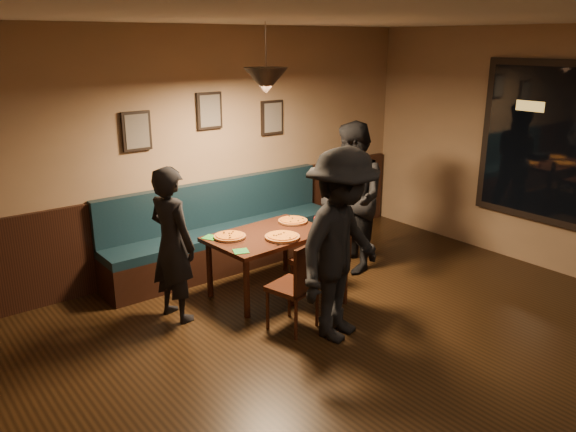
# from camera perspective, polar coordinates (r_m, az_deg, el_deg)

# --- Properties ---
(floor) EXTENTS (7.00, 7.00, 0.00)m
(floor) POSITION_cam_1_polar(r_m,az_deg,el_deg) (4.82, 15.43, -16.46)
(floor) COLOR black
(floor) RESTS_ON ground
(ceiling) EXTENTS (7.00, 7.00, 0.00)m
(ceiling) POSITION_cam_1_polar(r_m,az_deg,el_deg) (4.04, 18.77, 18.87)
(ceiling) COLOR silver
(ceiling) RESTS_ON ground
(wall_back) EXTENTS (6.00, 0.00, 6.00)m
(wall_back) POSITION_cam_1_polar(r_m,az_deg,el_deg) (6.78, -7.92, 6.72)
(wall_back) COLOR #8C704F
(wall_back) RESTS_ON ground
(wall_left) EXTENTS (0.00, 7.00, 7.00)m
(wall_left) POSITION_cam_1_polar(r_m,az_deg,el_deg) (2.60, -26.50, -12.91)
(wall_left) COLOR #8C704F
(wall_left) RESTS_ON ground
(wainscot) EXTENTS (5.88, 0.06, 1.00)m
(wainscot) POSITION_cam_1_polar(r_m,az_deg,el_deg) (6.97, -7.49, -0.60)
(wainscot) COLOR black
(wainscot) RESTS_ON ground
(booth_bench) EXTENTS (3.00, 0.60, 1.00)m
(booth_bench) POSITION_cam_1_polar(r_m,az_deg,el_deg) (6.75, -6.32, -1.16)
(booth_bench) COLOR #0F232D
(booth_bench) RESTS_ON ground
(picture_left) EXTENTS (0.32, 0.04, 0.42)m
(picture_left) POSITION_cam_1_polar(r_m,az_deg,el_deg) (6.30, -15.03, 8.27)
(picture_left) COLOR black
(picture_left) RESTS_ON wall_back
(picture_center) EXTENTS (0.32, 0.04, 0.42)m
(picture_center) POSITION_cam_1_polar(r_m,az_deg,el_deg) (6.68, -7.95, 10.48)
(picture_center) COLOR black
(picture_center) RESTS_ON wall_back
(picture_right) EXTENTS (0.32, 0.04, 0.42)m
(picture_right) POSITION_cam_1_polar(r_m,az_deg,el_deg) (7.19, -1.62, 9.91)
(picture_right) COLOR black
(picture_right) RESTS_ON wall_back
(pendant_lamp) EXTENTS (0.44, 0.44, 0.25)m
(pendant_lamp) POSITION_cam_1_polar(r_m,az_deg,el_deg) (5.67, -2.24, 13.48)
(pendant_lamp) COLOR black
(pendant_lamp) RESTS_ON ceiling
(dining_table) EXTENTS (1.29, 0.88, 0.67)m
(dining_table) POSITION_cam_1_polar(r_m,az_deg,el_deg) (6.11, -2.03, -4.76)
(dining_table) COLOR #33160E
(dining_table) RESTS_ON floor
(chair_near_left) EXTENTS (0.47, 0.47, 0.88)m
(chair_near_left) POSITION_cam_1_polar(r_m,az_deg,el_deg) (5.32, 0.46, -6.96)
(chair_near_left) COLOR #32180E
(chair_near_left) RESTS_ON floor
(chair_near_right) EXTENTS (0.54, 0.54, 1.03)m
(chair_near_right) POSITION_cam_1_polar(r_m,az_deg,el_deg) (5.75, 3.21, -4.27)
(chair_near_right) COLOR #311E0D
(chair_near_right) RESTS_ON floor
(diner_left) EXTENTS (0.47, 0.62, 1.53)m
(diner_left) POSITION_cam_1_polar(r_m,az_deg,el_deg) (5.51, -11.58, -2.82)
(diner_left) COLOR black
(diner_left) RESTS_ON floor
(diner_right) EXTENTS (0.95, 1.05, 1.76)m
(diner_right) POSITION_cam_1_polar(r_m,az_deg,el_deg) (6.60, 6.45, 1.84)
(diner_right) COLOR black
(diner_right) RESTS_ON floor
(diner_front) EXTENTS (1.29, 0.96, 1.77)m
(diner_front) POSITION_cam_1_polar(r_m,az_deg,el_deg) (5.04, 5.42, -3.00)
(diner_front) COLOR black
(diner_front) RESTS_ON floor
(pizza_a) EXTENTS (0.36, 0.36, 0.04)m
(pizza_a) POSITION_cam_1_polar(r_m,az_deg,el_deg) (5.89, -5.89, -2.05)
(pizza_a) COLOR orange
(pizza_a) RESTS_ON dining_table
(pizza_b) EXTENTS (0.48, 0.48, 0.04)m
(pizza_b) POSITION_cam_1_polar(r_m,az_deg,el_deg) (5.84, -0.58, -2.10)
(pizza_b) COLOR orange
(pizza_b) RESTS_ON dining_table
(pizza_c) EXTENTS (0.42, 0.42, 0.04)m
(pizza_c) POSITION_cam_1_polar(r_m,az_deg,el_deg) (6.36, 0.49, -0.48)
(pizza_c) COLOR orange
(pizza_c) RESTS_ON dining_table
(soda_glass) EXTENTS (0.08, 0.08, 0.14)m
(soda_glass) POSITION_cam_1_polar(r_m,az_deg,el_deg) (6.09, 4.22, -0.86)
(soda_glass) COLOR black
(soda_glass) RESTS_ON dining_table
(tabasco_bottle) EXTENTS (0.03, 0.03, 0.11)m
(tabasco_bottle) POSITION_cam_1_polar(r_m,az_deg,el_deg) (6.25, 2.73, -0.47)
(tabasco_bottle) COLOR #900604
(tabasco_bottle) RESTS_ON dining_table
(napkin_a) EXTENTS (0.20, 0.20, 0.01)m
(napkin_a) POSITION_cam_1_polar(r_m,az_deg,el_deg) (5.93, -7.79, -2.15)
(napkin_a) COLOR #217E2C
(napkin_a) RESTS_ON dining_table
(napkin_b) EXTENTS (0.19, 0.19, 0.01)m
(napkin_b) POSITION_cam_1_polar(r_m,az_deg,el_deg) (5.52, -4.78, -3.56)
(napkin_b) COLOR #20792F
(napkin_b) RESTS_ON dining_table
(cutlery_set) EXTENTS (0.17, 0.07, 0.00)m
(cutlery_set) POSITION_cam_1_polar(r_m,az_deg,el_deg) (5.73, -0.17, -2.69)
(cutlery_set) COLOR silver
(cutlery_set) RESTS_ON dining_table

